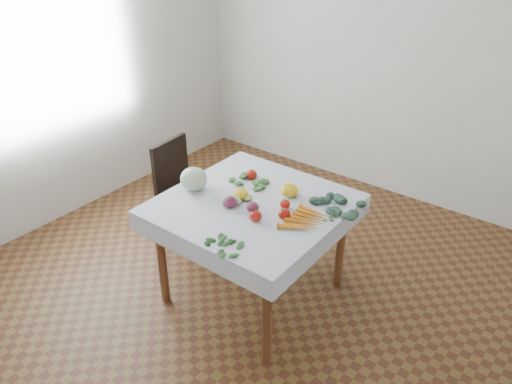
# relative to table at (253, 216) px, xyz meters

# --- Properties ---
(ground) EXTENTS (4.00, 4.00, 0.00)m
(ground) POSITION_rel_table_xyz_m (0.00, 0.00, -0.65)
(ground) COLOR brown
(back_wall) EXTENTS (4.00, 0.04, 2.70)m
(back_wall) POSITION_rel_table_xyz_m (0.00, 2.00, 0.70)
(back_wall) COLOR silver
(back_wall) RESTS_ON ground
(left_wall) EXTENTS (0.04, 4.00, 2.70)m
(left_wall) POSITION_rel_table_xyz_m (-2.00, 0.00, 0.70)
(left_wall) COLOR silver
(left_wall) RESTS_ON ground
(table) EXTENTS (1.00, 1.00, 0.75)m
(table) POSITION_rel_table_xyz_m (0.00, 0.00, 0.00)
(table) COLOR brown
(table) RESTS_ON ground
(tablecloth) EXTENTS (1.12, 1.12, 0.01)m
(tablecloth) POSITION_rel_table_xyz_m (0.00, 0.00, 0.10)
(tablecloth) COLOR white
(tablecloth) RESTS_ON table
(chair) EXTENTS (0.40, 0.40, 0.84)m
(chair) POSITION_rel_table_xyz_m (-0.93, 0.24, -0.17)
(chair) COLOR black
(chair) RESTS_ON ground
(cabbage) EXTENTS (0.18, 0.18, 0.16)m
(cabbage) POSITION_rel_table_xyz_m (-0.42, -0.11, 0.18)
(cabbage) COLOR silver
(cabbage) RESTS_ON tablecloth
(tomato_a) EXTENTS (0.10, 0.10, 0.07)m
(tomato_a) POSITION_rel_table_xyz_m (-0.21, 0.25, 0.14)
(tomato_a) COLOR #A8150B
(tomato_a) RESTS_ON tablecloth
(tomato_b) EXTENTS (0.07, 0.07, 0.06)m
(tomato_b) POSITION_rel_table_xyz_m (0.20, 0.07, 0.13)
(tomato_b) COLOR #A8150B
(tomato_b) RESTS_ON tablecloth
(tomato_c) EXTENTS (0.09, 0.09, 0.07)m
(tomato_c) POSITION_rel_table_xyz_m (0.15, -0.16, 0.14)
(tomato_c) COLOR #A8150B
(tomato_c) RESTS_ON tablecloth
(tomato_d) EXTENTS (0.09, 0.09, 0.07)m
(tomato_d) POSITION_rel_table_xyz_m (0.27, -0.04, 0.14)
(tomato_d) COLOR #A8150B
(tomato_d) RESTS_ON tablecloth
(heirloom_back) EXTENTS (0.13, 0.13, 0.09)m
(heirloom_back) POSITION_rel_table_xyz_m (0.14, 0.21, 0.15)
(heirloom_back) COLOR yellow
(heirloom_back) RESTS_ON tablecloth
(heirloom_front) EXTENTS (0.13, 0.13, 0.07)m
(heirloom_front) POSITION_rel_table_xyz_m (-0.09, -0.01, 0.14)
(heirloom_front) COLOR yellow
(heirloom_front) RESTS_ON tablecloth
(onion_a) EXTENTS (0.10, 0.10, 0.07)m
(onion_a) POSITION_rel_table_xyz_m (0.07, -0.09, 0.14)
(onion_a) COLOR #4F1637
(onion_a) RESTS_ON tablecloth
(onion_b) EXTENTS (0.12, 0.12, 0.08)m
(onion_b) POSITION_rel_table_xyz_m (-0.08, -0.14, 0.14)
(onion_b) COLOR #4F1637
(onion_b) RESTS_ON tablecloth
(tomatillo_cluster) EXTENTS (0.08, 0.12, 0.05)m
(tomatillo_cluster) POSITION_rel_table_xyz_m (-0.06, -0.04, 0.13)
(tomatillo_cluster) COLOR #B9D77C
(tomatillo_cluster) RESTS_ON tablecloth
(carrot_bunch) EXTENTS (0.23, 0.31, 0.03)m
(carrot_bunch) POSITION_rel_table_xyz_m (0.41, 0.01, 0.12)
(carrot_bunch) COLOR orange
(carrot_bunch) RESTS_ON tablecloth
(kale_bunch) EXTENTS (0.30, 0.27, 0.04)m
(kale_bunch) POSITION_rel_table_xyz_m (0.46, 0.30, 0.12)
(kale_bunch) COLOR #32523B
(kale_bunch) RESTS_ON tablecloth
(basil_bunch) EXTENTS (0.23, 0.17, 0.01)m
(basil_bunch) POSITION_rel_table_xyz_m (0.18, -0.48, 0.11)
(basil_bunch) COLOR #1B5119
(basil_bunch) RESTS_ON tablecloth
(dill_bunch) EXTENTS (0.22, 0.22, 0.03)m
(dill_bunch) POSITION_rel_table_xyz_m (-0.18, 0.20, 0.11)
(dill_bunch) COLOR #467736
(dill_bunch) RESTS_ON tablecloth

